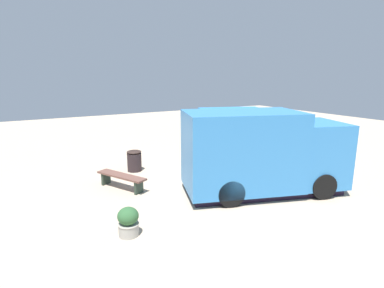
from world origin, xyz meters
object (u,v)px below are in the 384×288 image
object	(u,v)px
plaza_bench	(121,178)
trash_bin	(134,160)
food_truck	(261,154)
person_customer	(228,150)
planter_flowering_near	(221,139)
planter_flowering_far	(128,221)

from	to	relation	value
plaza_bench	trash_bin	xyz separation A→B (m)	(1.60, -1.01, 0.05)
food_truck	plaza_bench	distance (m)	4.54
person_customer	planter_flowering_near	bearing A→B (deg)	-27.27
food_truck	planter_flowering_near	size ratio (longest dim) A/B	6.89
person_customer	planter_flowering_near	xyz separation A→B (m)	(1.96, -1.01, 0.05)
planter_flowering_near	planter_flowering_far	distance (m)	9.47
food_truck	person_customer	bearing A→B (deg)	-22.25
food_truck	planter_flowering_near	bearing A→B (deg)	-24.00
food_truck	plaza_bench	bearing A→B (deg)	56.68
food_truck	plaza_bench	xyz separation A→B (m)	(2.45, 3.72, -0.88)
person_customer	planter_flowering_far	bearing A→B (deg)	125.73
planter_flowering_near	trash_bin	distance (m)	5.56
person_customer	planter_flowering_far	distance (m)	7.45
planter_flowering_far	person_customer	bearing A→B (deg)	-54.27
person_customer	planter_flowering_near	world-z (taller)	person_customer
food_truck	planter_flowering_far	distance (m)	4.61
plaza_bench	trash_bin	bearing A→B (deg)	-32.12
food_truck	plaza_bench	size ratio (longest dim) A/B	2.85
planter_flowering_near	planter_flowering_far	world-z (taller)	planter_flowering_near
planter_flowering_far	planter_flowering_near	bearing A→B (deg)	-48.20
planter_flowering_near	plaza_bench	bearing A→B (deg)	117.82
person_customer	food_truck	bearing A→B (deg)	157.75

